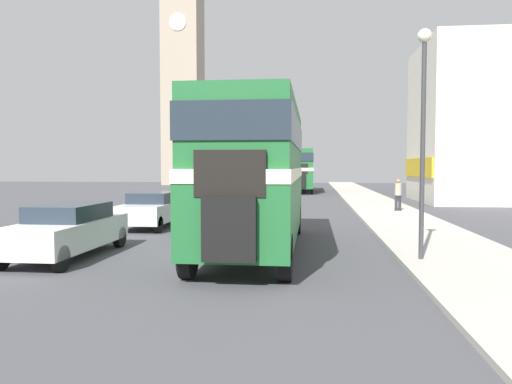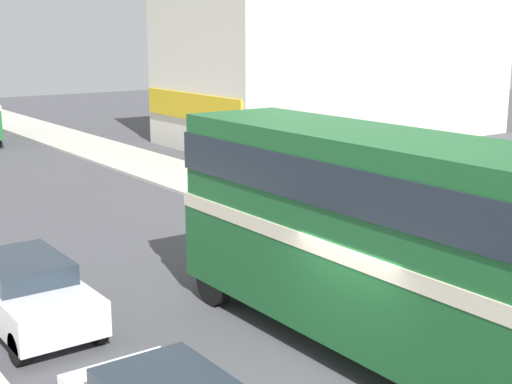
% 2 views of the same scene
% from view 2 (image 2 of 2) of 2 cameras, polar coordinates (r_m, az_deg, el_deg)
% --- Properties ---
extents(ground_plane, '(120.00, 120.00, 0.00)m').
position_cam_2_polar(ground_plane, '(13.23, 7.37, -14.61)').
color(ground_plane, '#47474C').
extents(double_decker_bus, '(2.49, 9.65, 4.26)m').
position_cam_2_polar(double_decker_bus, '(13.45, 9.18, -2.62)').
color(double_decker_bus, '#1E602D').
rests_on(double_decker_bus, ground_plane).
extents(car_parked_mid, '(1.78, 4.38, 1.44)m').
position_cam_2_polar(car_parked_mid, '(15.83, -17.86, -7.48)').
color(car_parked_mid, silver).
rests_on(car_parked_mid, ground_plane).
extents(pedestrian_walking, '(0.34, 0.34, 1.70)m').
position_cam_2_polar(pedestrian_walking, '(27.07, -0.47, 2.13)').
color(pedestrian_walking, '#282833').
rests_on(pedestrian_walking, sidewalk_right).
extents(shop_building_block, '(19.65, 9.23, 10.92)m').
position_cam_2_polar(shop_building_block, '(41.60, 6.66, 11.82)').
color(shop_building_block, beige).
rests_on(shop_building_block, ground_plane).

